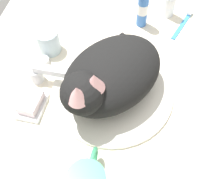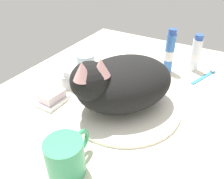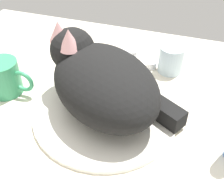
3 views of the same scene
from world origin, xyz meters
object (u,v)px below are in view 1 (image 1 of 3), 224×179
Objects in this scene: cat at (108,77)px; toothpaste_bottle at (143,5)px; faucet at (41,74)px; toothbrush at (183,23)px; rinse_cup at (48,41)px; soap_bar at (31,102)px.

cat reaches higher than toothpaste_bottle.
faucet is 1.10× the size of toothbrush.
toothpaste_bottle is (28.14, -4.36, -1.25)cm from cat.
faucet is at bearing 139.60° from toothpaste_bottle.
soap_bar is at bearing -175.18° from rinse_cup.
toothpaste_bottle is at bearing -32.77° from soap_bar.
toothbrush is at bearing -43.16° from soap_bar.
cat reaches higher than soap_bar.
cat reaches higher than faucet.
toothpaste_bottle is at bearing -40.40° from faucet.
toothbrush is at bearing -29.36° from cat.
toothpaste_bottle is 1.18× the size of toothbrush.
toothpaste_bottle reaches higher than rinse_cup.
soap_bar reaches higher than toothbrush.
toothbrush is (29.77, -36.02, -2.38)cm from faucet.
soap_bar is 0.51× the size of toothbrush.
toothpaste_bottle is at bearing 101.83° from toothbrush.
faucet is 11.12cm from rinse_cup.
cat reaches higher than rinse_cup.
rinse_cup is at bearing 4.82° from soap_bar.
cat is at bearing -93.37° from faucet.
faucet reaches higher than soap_bar.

